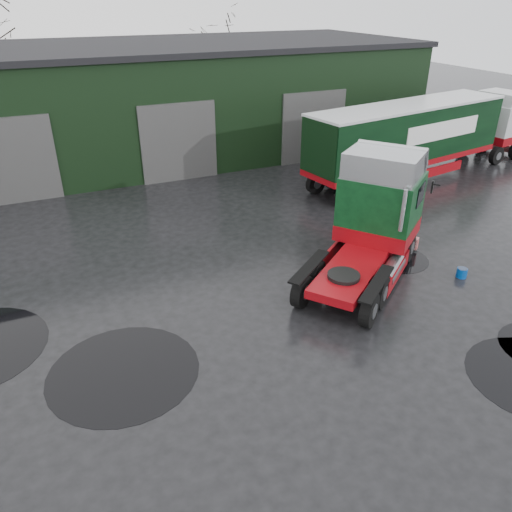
{
  "coord_description": "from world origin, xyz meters",
  "views": [
    {
      "loc": [
        -4.85,
        -10.98,
        8.88
      ],
      "look_at": [
        0.72,
        1.38,
        1.7
      ],
      "focal_mm": 35.0,
      "sensor_mm": 36.0,
      "label": 1
    }
  ],
  "objects": [
    {
      "name": "hero_tractor",
      "position": [
        4.5,
        1.18,
        2.1
      ],
      "size": [
        7.14,
        6.38,
        4.21
      ],
      "primitive_type": null,
      "rotation": [
        0.0,
        0.0,
        -0.92
      ],
      "color": "#0A3315",
      "rests_on": "ground"
    },
    {
      "name": "warehouse",
      "position": [
        2.0,
        20.0,
        3.16
      ],
      "size": [
        32.4,
        12.4,
        6.3
      ],
      "color": "black",
      "rests_on": "ground"
    },
    {
      "name": "puddle_0",
      "position": [
        -3.85,
        -0.23,
        0.0
      ],
      "size": [
        3.99,
        3.99,
        0.01
      ],
      "primitive_type": "cylinder",
      "color": "black",
      "rests_on": "ground"
    },
    {
      "name": "tree_back_b",
      "position": [
        10.0,
        30.0,
        3.75
      ],
      "size": [
        4.4,
        4.4,
        7.5
      ],
      "primitive_type": null,
      "color": "black",
      "rests_on": "ground"
    },
    {
      "name": "ground",
      "position": [
        0.0,
        0.0,
        0.0
      ],
      "size": [
        100.0,
        100.0,
        0.0
      ],
      "primitive_type": "plane",
      "color": "black"
    },
    {
      "name": "puddle_1",
      "position": [
        6.8,
        1.89,
        0.0
      ],
      "size": [
        2.28,
        2.28,
        0.01
      ],
      "primitive_type": "cylinder",
      "color": "black",
      "rests_on": "ground"
    },
    {
      "name": "lorry_right",
      "position": [
        12.61,
        9.0,
        2.01
      ],
      "size": [
        15.53,
        5.12,
        4.02
      ],
      "primitive_type": null,
      "rotation": [
        0.0,
        0.0,
        -1.41
      ],
      "color": "silver",
      "rests_on": "ground"
    },
    {
      "name": "wash_bucket",
      "position": [
        7.98,
        -0.1,
        0.17
      ],
      "size": [
        0.45,
        0.45,
        0.34
      ],
      "primitive_type": "cylinder",
      "rotation": [
        0.0,
        0.0,
        0.27
      ],
      "color": "#063A90",
      "rests_on": "ground"
    }
  ]
}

